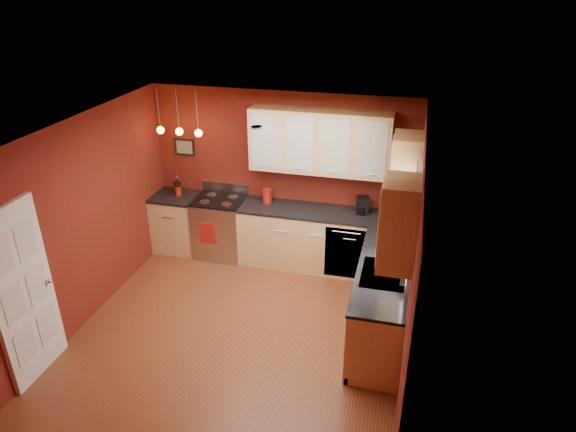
% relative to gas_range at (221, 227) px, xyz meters
% --- Properties ---
extents(floor, '(4.20, 4.20, 0.00)m').
position_rel_gas_range_xyz_m(floor, '(0.92, -1.80, -0.48)').
color(floor, brown).
rests_on(floor, ground).
extents(ceiling, '(4.00, 4.20, 0.02)m').
position_rel_gas_range_xyz_m(ceiling, '(0.92, -1.80, 2.12)').
color(ceiling, white).
rests_on(ceiling, wall_back).
extents(wall_back, '(4.00, 0.02, 2.60)m').
position_rel_gas_range_xyz_m(wall_back, '(0.92, 0.30, 0.82)').
color(wall_back, maroon).
rests_on(wall_back, floor).
extents(wall_front, '(4.00, 0.02, 2.60)m').
position_rel_gas_range_xyz_m(wall_front, '(0.92, -3.90, 0.82)').
color(wall_front, maroon).
rests_on(wall_front, floor).
extents(wall_left, '(0.02, 4.20, 2.60)m').
position_rel_gas_range_xyz_m(wall_left, '(-1.08, -1.80, 0.82)').
color(wall_left, maroon).
rests_on(wall_left, floor).
extents(wall_right, '(0.02, 4.20, 2.60)m').
position_rel_gas_range_xyz_m(wall_right, '(2.92, -1.80, 0.82)').
color(wall_right, maroon).
rests_on(wall_right, floor).
extents(base_cabinets_back_left, '(0.70, 0.60, 0.90)m').
position_rel_gas_range_xyz_m(base_cabinets_back_left, '(-0.73, -0.00, -0.03)').
color(base_cabinets_back_left, '#E3C17A').
rests_on(base_cabinets_back_left, floor).
extents(base_cabinets_back_right, '(2.54, 0.60, 0.90)m').
position_rel_gas_range_xyz_m(base_cabinets_back_right, '(1.65, -0.00, -0.03)').
color(base_cabinets_back_right, '#E3C17A').
rests_on(base_cabinets_back_right, floor).
extents(base_cabinets_right, '(0.60, 2.10, 0.90)m').
position_rel_gas_range_xyz_m(base_cabinets_right, '(2.62, -1.35, -0.03)').
color(base_cabinets_right, '#E3C17A').
rests_on(base_cabinets_right, floor).
extents(counter_back_left, '(0.70, 0.62, 0.04)m').
position_rel_gas_range_xyz_m(counter_back_left, '(-0.73, -0.00, 0.44)').
color(counter_back_left, black).
rests_on(counter_back_left, base_cabinets_back_left).
extents(counter_back_right, '(2.54, 0.62, 0.04)m').
position_rel_gas_range_xyz_m(counter_back_right, '(1.65, -0.00, 0.44)').
color(counter_back_right, black).
rests_on(counter_back_right, base_cabinets_back_right).
extents(counter_right, '(0.62, 2.10, 0.04)m').
position_rel_gas_range_xyz_m(counter_right, '(2.62, -1.35, 0.44)').
color(counter_right, black).
rests_on(counter_right, base_cabinets_right).
extents(gas_range, '(0.76, 0.64, 1.11)m').
position_rel_gas_range_xyz_m(gas_range, '(0.00, 0.00, 0.00)').
color(gas_range, '#B2B2B7').
rests_on(gas_range, floor).
extents(dishwasher_front, '(0.60, 0.02, 0.80)m').
position_rel_gas_range_xyz_m(dishwasher_front, '(2.02, -0.29, -0.03)').
color(dishwasher_front, '#B2B2B7').
rests_on(dishwasher_front, base_cabinets_back_right).
extents(sink, '(0.50, 0.70, 0.33)m').
position_rel_gas_range_xyz_m(sink, '(2.62, -1.50, 0.43)').
color(sink, '#949499').
rests_on(sink, counter_right).
extents(window, '(0.06, 1.02, 1.22)m').
position_rel_gas_range_xyz_m(window, '(2.89, -1.50, 1.21)').
color(window, white).
rests_on(window, wall_right).
extents(door_left_wall, '(0.12, 0.82, 2.05)m').
position_rel_gas_range_xyz_m(door_left_wall, '(-1.05, -3.00, 0.54)').
color(door_left_wall, white).
rests_on(door_left_wall, floor).
extents(upper_cabinets_back, '(2.00, 0.35, 0.90)m').
position_rel_gas_range_xyz_m(upper_cabinets_back, '(1.52, 0.12, 1.47)').
color(upper_cabinets_back, '#E3C17A').
rests_on(upper_cabinets_back, wall_back).
extents(upper_cabinets_right, '(0.35, 1.95, 0.90)m').
position_rel_gas_range_xyz_m(upper_cabinets_right, '(2.75, -1.48, 1.47)').
color(upper_cabinets_right, '#E3C17A').
rests_on(upper_cabinets_right, wall_right).
extents(wall_picture, '(0.32, 0.03, 0.26)m').
position_rel_gas_range_xyz_m(wall_picture, '(-0.63, 0.28, 1.17)').
color(wall_picture, black).
rests_on(wall_picture, wall_back).
extents(pendant_lights, '(0.71, 0.11, 0.66)m').
position_rel_gas_range_xyz_m(pendant_lights, '(-0.53, -0.05, 1.53)').
color(pendant_lights, '#949499').
rests_on(pendant_lights, ceiling).
extents(red_canister, '(0.15, 0.15, 0.22)m').
position_rel_gas_range_xyz_m(red_canister, '(0.74, 0.10, 0.57)').
color(red_canister, '#A41A11').
rests_on(red_canister, counter_back_right).
extents(red_vase, '(0.10, 0.10, 0.15)m').
position_rel_gas_range_xyz_m(red_vase, '(-0.68, 0.01, 0.54)').
color(red_vase, '#A41A11').
rests_on(red_vase, counter_back_left).
extents(flowers, '(0.15, 0.15, 0.21)m').
position_rel_gas_range_xyz_m(flowers, '(-0.68, 0.01, 0.69)').
color(flowers, '#A41A11').
rests_on(flowers, red_vase).
extents(coffee_maker, '(0.20, 0.20, 0.26)m').
position_rel_gas_range_xyz_m(coffee_maker, '(2.19, 0.07, 0.58)').
color(coffee_maker, black).
rests_on(coffee_maker, counter_back_right).
extents(soap_pump, '(0.10, 0.11, 0.21)m').
position_rel_gas_range_xyz_m(soap_pump, '(2.87, -1.73, 0.57)').
color(soap_pump, silver).
rests_on(soap_pump, counter_right).
extents(dish_towel, '(0.24, 0.02, 0.33)m').
position_rel_gas_range_xyz_m(dish_towel, '(-0.09, -0.33, 0.04)').
color(dish_towel, '#A41A11').
rests_on(dish_towel, gas_range).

